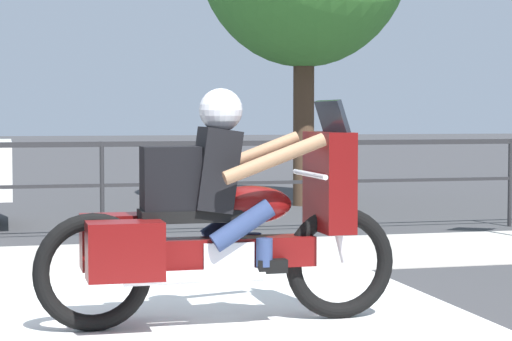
{
  "coord_description": "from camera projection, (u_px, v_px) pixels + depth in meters",
  "views": [
    {
      "loc": [
        -1.06,
        -6.24,
        1.41
      ],
      "look_at": [
        0.87,
        1.42,
        0.97
      ],
      "focal_mm": 70.0,
      "sensor_mm": 36.0,
      "label": 1
    }
  ],
  "objects": [
    {
      "name": "crosswalk_band",
      "position": [
        251.0,
        337.0,
        6.3
      ],
      "size": [
        3.4,
        6.0,
        0.01
      ],
      "primitive_type": "cube",
      "color": "silver",
      "rests_on": "ground"
    },
    {
      "name": "sidewalk_band",
      "position": [
        119.0,
        259.0,
        9.68
      ],
      "size": [
        44.0,
        2.4,
        0.01
      ],
      "primitive_type": "cube",
      "color": "#B7B2A8",
      "rests_on": "ground"
    },
    {
      "name": "fence_railing",
      "position": [
        102.0,
        162.0,
        11.28
      ],
      "size": [
        36.0,
        0.05,
        1.1
      ],
      "color": "#232326",
      "rests_on": "ground"
    },
    {
      "name": "ground_plane",
      "position": [
        178.0,
        335.0,
        6.38
      ],
      "size": [
        120.0,
        120.0,
        0.0
      ],
      "primitive_type": "plane",
      "color": "#38383A"
    },
    {
      "name": "motorcycle",
      "position": [
        220.0,
        219.0,
        6.65
      ],
      "size": [
        2.46,
        0.76,
        1.59
      ],
      "rotation": [
        0.0,
        0.0,
        -0.06
      ],
      "color": "black",
      "rests_on": "ground"
    }
  ]
}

